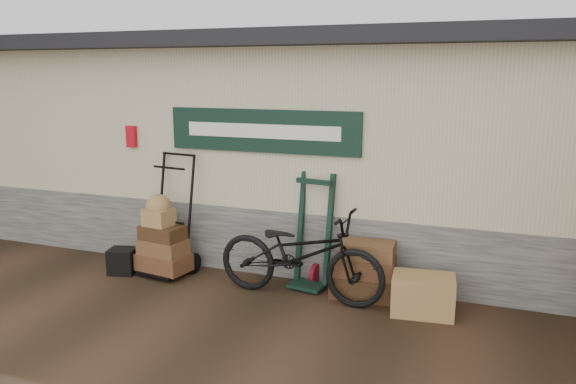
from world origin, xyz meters
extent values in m
plane|color=black|center=(0.00, 0.00, 0.00)|extent=(80.00, 80.00, 0.00)
cube|color=#4C4C47|center=(0.00, 2.75, 0.45)|extent=(14.00, 3.54, 0.90)
cube|color=#BFB88C|center=(0.00, 2.75, 1.95)|extent=(14.00, 3.50, 2.10)
cube|color=black|center=(0.00, 2.60, 3.10)|extent=(14.40, 4.10, 0.20)
cube|color=black|center=(-0.30, 0.97, 1.95)|extent=(2.60, 0.06, 0.55)
cube|color=white|center=(-0.30, 0.94, 1.95)|extent=(2.10, 0.01, 0.18)
cube|color=red|center=(-2.30, 0.97, 1.80)|extent=(0.14, 0.10, 0.30)
cube|color=olive|center=(1.87, 0.47, 0.23)|extent=(0.74, 0.53, 0.45)
cube|color=black|center=(-2.13, 0.37, 0.17)|extent=(0.41, 0.37, 0.35)
imported|color=black|center=(0.41, 0.41, 0.61)|extent=(0.84, 2.15, 1.23)
camera|label=1|loc=(2.53, -5.63, 2.69)|focal=35.00mm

